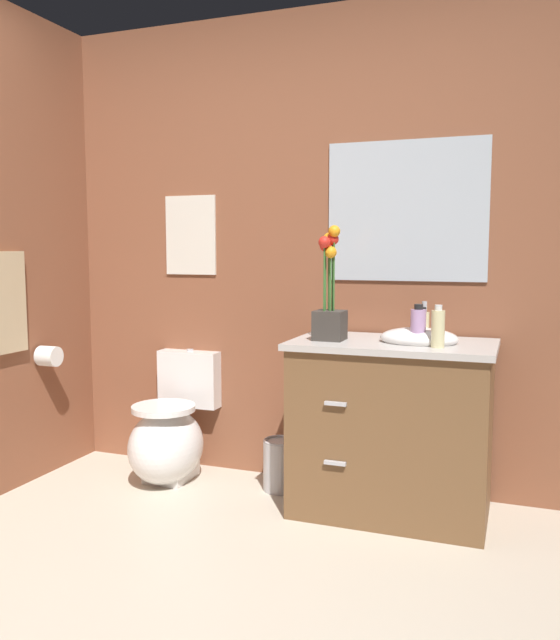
{
  "coord_description": "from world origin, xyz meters",
  "views": [
    {
      "loc": [
        1.09,
        -1.59,
        1.26
      ],
      "look_at": [
        -0.02,
        1.39,
        0.92
      ],
      "focal_mm": 36.64,
      "sensor_mm": 36.0,
      "label": 1
    }
  ],
  "objects": [
    {
      "name": "toilet_paper_roll",
      "position": [
        -1.32,
        1.27,
        0.68
      ],
      "size": [
        0.11,
        0.11,
        0.11
      ],
      "primitive_type": "cylinder",
      "rotation": [
        0.0,
        1.57,
        0.0
      ],
      "color": "white"
    },
    {
      "name": "hanging_towel",
      "position": [
        -1.37,
        1.02,
        0.99
      ],
      "size": [
        0.03,
        0.28,
        0.52
      ],
      "primitive_type": "cube",
      "color": "tan"
    },
    {
      "name": "flower_vase",
      "position": [
        0.24,
        1.38,
        1.01
      ],
      "size": [
        0.14,
        0.14,
        0.54
      ],
      "color": "#38332D",
      "rests_on": "vanity_cabinet"
    },
    {
      "name": "lotion_bottle",
      "position": [
        0.75,
        1.31,
        0.92
      ],
      "size": [
        0.06,
        0.06,
        0.19
      ],
      "color": "beige",
      "rests_on": "vanity_cabinet"
    },
    {
      "name": "wall_mirror",
      "position": [
        0.53,
        1.73,
        1.45
      ],
      "size": [
        0.8,
        0.01,
        0.7
      ],
      "primitive_type": "cube",
      "color": "#B2BCC6"
    },
    {
      "name": "trash_bin",
      "position": [
        -0.07,
        1.53,
        0.14
      ],
      "size": [
        0.18,
        0.18,
        0.27
      ],
      "color": "#B7B7BC",
      "rests_on": "ground_plane"
    },
    {
      "name": "wall_poster",
      "position": [
        -0.68,
        1.73,
        1.34
      ],
      "size": [
        0.31,
        0.01,
        0.44
      ],
      "primitive_type": "cube",
      "color": "silver"
    },
    {
      "name": "vanity_cabinet",
      "position": [
        0.53,
        1.44,
        0.43
      ],
      "size": [
        0.94,
        0.56,
        1.01
      ],
      "color": "brown",
      "rests_on": "ground_plane"
    },
    {
      "name": "wall_back",
      "position": [
        0.2,
        1.76,
        1.25
      ],
      "size": [
        4.32,
        0.05,
        2.5
      ],
      "primitive_type": "cube",
      "color": "brown",
      "rests_on": "ground_plane"
    },
    {
      "name": "hand_wash_bottle",
      "position": [
        0.64,
        1.57,
        0.9
      ],
      "size": [
        0.07,
        0.07,
        0.15
      ],
      "color": "beige",
      "rests_on": "vanity_cabinet"
    },
    {
      "name": "toilet",
      "position": [
        -0.68,
        1.46,
        0.24
      ],
      "size": [
        0.38,
        0.59,
        0.69
      ],
      "color": "white",
      "rests_on": "ground_plane"
    },
    {
      "name": "soap_bottle",
      "position": [
        0.65,
        1.37,
        0.91
      ],
      "size": [
        0.07,
        0.07,
        0.18
      ],
      "color": "#B28CBF",
      "rests_on": "vanity_cabinet"
    }
  ]
}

